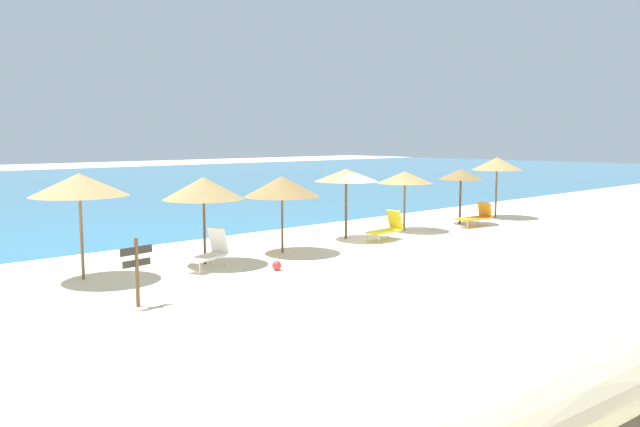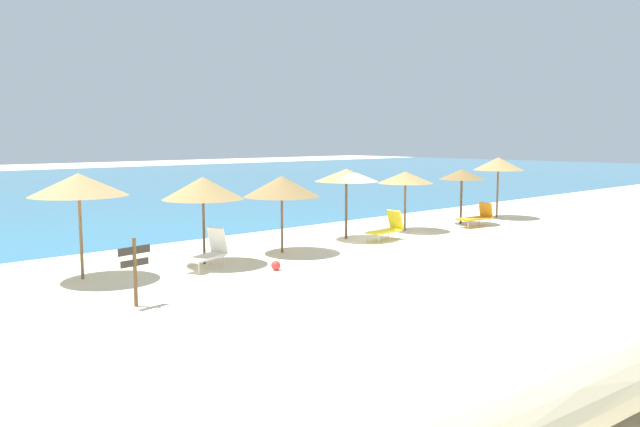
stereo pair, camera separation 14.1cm
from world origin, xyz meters
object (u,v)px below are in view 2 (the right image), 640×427
at_px(lounge_chair_2, 209,252).
at_px(wooden_signpost, 135,265).
at_px(beach_umbrella_3, 346,175).
at_px(lounge_chair_0, 387,228).
at_px(beach_umbrella_0, 79,185).
at_px(beach_umbrella_5, 462,175).
at_px(beach_umbrella_1, 203,188).
at_px(beach_ball, 276,265).
at_px(lounge_chair_1, 477,216).
at_px(beach_umbrella_4, 405,178).
at_px(beach_umbrella_6, 498,164).
at_px(beach_umbrella_2, 282,186).

distance_m(lounge_chair_2, wooden_signpost, 4.33).
bearing_deg(beach_umbrella_3, lounge_chair_0, -52.64).
height_order(beach_umbrella_0, beach_umbrella_5, beach_umbrella_0).
height_order(beach_umbrella_1, beach_umbrella_5, beach_umbrella_1).
bearing_deg(lounge_chair_0, beach_umbrella_1, 80.36).
distance_m(beach_umbrella_1, beach_umbrella_3, 6.57).
height_order(wooden_signpost, beach_ball, wooden_signpost).
height_order(lounge_chair_0, lounge_chair_1, lounge_chair_0).
height_order(lounge_chair_1, wooden_signpost, wooden_signpost).
height_order(beach_umbrella_4, beach_umbrella_5, beach_umbrella_4).
bearing_deg(lounge_chair_1, beach_ball, 103.02).
bearing_deg(beach_umbrella_1, wooden_signpost, -140.44).
xyz_separation_m(beach_umbrella_6, wooden_signpost, (-20.27, -3.33, -1.61)).
bearing_deg(beach_umbrella_2, beach_umbrella_6, 1.27).
bearing_deg(beach_umbrella_1, beach_umbrella_3, 4.12).
xyz_separation_m(beach_umbrella_1, lounge_chair_1, (13.08, -0.95, -1.87)).
bearing_deg(beach_umbrella_4, wooden_signpost, -165.57).
xyz_separation_m(beach_umbrella_0, wooden_signpost, (-0.24, -3.60, -1.61)).
distance_m(beach_umbrella_0, beach_umbrella_1, 3.61).
bearing_deg(beach_umbrella_5, beach_umbrella_6, 2.81).
height_order(lounge_chair_0, beach_ball, lounge_chair_0).
height_order(beach_umbrella_2, beach_umbrella_3, beach_umbrella_3).
height_order(beach_umbrella_3, beach_ball, beach_umbrella_3).
relative_size(beach_umbrella_6, lounge_chair_0, 1.78).
xyz_separation_m(wooden_signpost, beach_ball, (4.83, 0.96, -0.81)).
bearing_deg(beach_umbrella_3, beach_umbrella_2, -170.66).
relative_size(beach_umbrella_0, lounge_chair_0, 1.78).
height_order(beach_umbrella_4, wooden_signpost, beach_umbrella_4).
height_order(beach_umbrella_0, lounge_chair_2, beach_umbrella_0).
bearing_deg(beach_ball, lounge_chair_0, 12.45).
bearing_deg(beach_umbrella_6, beach_umbrella_1, -179.38).
xyz_separation_m(beach_umbrella_5, lounge_chair_1, (-0.21, -0.97, -1.75)).
distance_m(beach_umbrella_0, beach_umbrella_5, 16.87).
relative_size(wooden_signpost, beach_ball, 5.70).
bearing_deg(lounge_chair_1, beach_umbrella_4, 74.86).
distance_m(beach_umbrella_1, lounge_chair_1, 13.25).
bearing_deg(beach_umbrella_1, lounge_chair_2, -112.28).
xyz_separation_m(lounge_chair_2, wooden_signpost, (-3.53, -2.46, 0.46)).
bearing_deg(lounge_chair_2, beach_umbrella_6, -107.99).
xyz_separation_m(beach_umbrella_2, beach_ball, (-1.92, -2.07, -2.08)).
distance_m(beach_umbrella_1, beach_umbrella_2, 2.95).
relative_size(beach_umbrella_4, lounge_chair_2, 1.53).
relative_size(beach_umbrella_2, beach_ball, 9.26).
xyz_separation_m(beach_umbrella_1, lounge_chair_2, (-0.28, -0.69, -1.81)).
height_order(beach_umbrella_5, wooden_signpost, beach_umbrella_5).
height_order(beach_umbrella_0, beach_ball, beach_umbrella_0).
xyz_separation_m(beach_umbrella_5, beach_ball, (-12.27, -2.21, -2.05)).
distance_m(beach_umbrella_0, beach_umbrella_6, 20.03).
distance_m(beach_umbrella_5, lounge_chair_0, 6.11).
xyz_separation_m(beach_umbrella_0, beach_ball, (4.59, -2.64, -2.43)).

